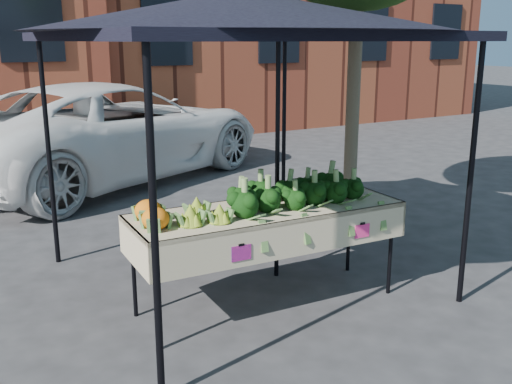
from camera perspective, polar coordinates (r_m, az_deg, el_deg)
name	(u,v)px	position (r m, az deg, el deg)	size (l,w,h in m)	color
ground	(283,295)	(5.57, 2.63, -9.99)	(90.00, 90.00, 0.00)	#29292B
table	(268,257)	(5.22, 1.14, -6.33)	(2.44, 0.94, 0.90)	#BCAC8C
canopy	(242,144)	(5.51, -1.41, 4.72)	(3.16, 3.16, 2.74)	black
broccoli_heap	(293,188)	(5.21, 3.59, 0.40)	(1.39, 0.59, 0.28)	black
romanesco_cluster	(199,208)	(4.73, -5.56, -1.52)	(0.44, 0.48, 0.21)	#95AA2A
cauliflower_pair	(152,213)	(4.66, -10.09, -2.05)	(0.24, 0.44, 0.19)	orange
street_tree	(355,41)	(6.94, 9.64, 14.26)	(2.33, 2.33, 4.60)	#1E4C14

